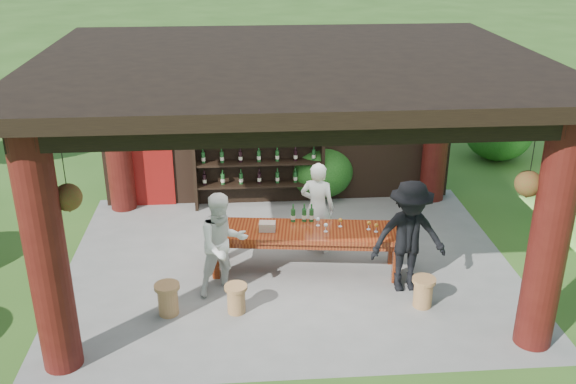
{
  "coord_description": "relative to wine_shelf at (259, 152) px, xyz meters",
  "views": [
    {
      "loc": [
        -0.75,
        -9.43,
        5.36
      ],
      "look_at": [
        0.0,
        0.4,
        1.15
      ],
      "focal_mm": 40.0,
      "sensor_mm": 36.0,
      "label": 1
    }
  ],
  "objects": [
    {
      "name": "wine_shelf",
      "position": [
        0.0,
        0.0,
        0.0
      ],
      "size": [
        2.58,
        0.39,
        2.27
      ],
      "color": "black",
      "rests_on": "ground"
    },
    {
      "name": "stool_near_right",
      "position": [
        2.3,
        -3.86,
        -0.89
      ],
      "size": [
        0.36,
        0.36,
        0.47
      ],
      "rotation": [
        0.0,
        0.0,
        -0.2
      ],
      "color": "#9C703E",
      "rests_on": "ground"
    },
    {
      "name": "napkin_basket",
      "position": [
        0.04,
        -2.65,
        -0.32
      ],
      "size": [
        0.28,
        0.21,
        0.14
      ],
      "primitive_type": "cube",
      "rotation": [
        0.0,
        0.0,
        -0.12
      ],
      "color": "#BF6672",
      "rests_on": "tasting_table"
    },
    {
      "name": "table_glasses",
      "position": [
        1.3,
        -2.7,
        -0.31
      ],
      "size": [
        0.97,
        0.36,
        0.15
      ],
      "color": "silver",
      "rests_on": "tasting_table"
    },
    {
      "name": "guest_woman",
      "position": [
        -0.66,
        -3.23,
        -0.31
      ],
      "size": [
        0.98,
        0.89,
        1.65
      ],
      "primitive_type": "imported",
      "rotation": [
        0.0,
        0.0,
        0.41
      ],
      "color": "silver",
      "rests_on": "ground"
    },
    {
      "name": "tasting_table",
      "position": [
        0.67,
        -2.67,
        -0.51
      ],
      "size": [
        3.19,
        1.17,
        0.75
      ],
      "rotation": [
        0.0,
        0.0,
        -0.12
      ],
      "color": "#5B1B0D",
      "rests_on": "ground"
    },
    {
      "name": "guest_man",
      "position": [
        2.17,
        -3.35,
        -0.23
      ],
      "size": [
        1.2,
        0.72,
        1.81
      ],
      "primitive_type": "imported",
      "rotation": [
        0.0,
        0.0,
        0.04
      ],
      "color": "black",
      "rests_on": "ground"
    },
    {
      "name": "stool_far_left",
      "position": [
        -1.47,
        -3.79,
        -0.88
      ],
      "size": [
        0.37,
        0.37,
        0.49
      ],
      "rotation": [
        0.0,
        0.0,
        -0.29
      ],
      "color": "#9C703E",
      "rests_on": "ground"
    },
    {
      "name": "ground",
      "position": [
        0.42,
        -2.45,
        -1.14
      ],
      "size": [
        90.0,
        90.0,
        0.0
      ],
      "primitive_type": "plane",
      "color": "#2D5119",
      "rests_on": "ground"
    },
    {
      "name": "stool_near_left",
      "position": [
        -0.48,
        -3.81,
        -0.9
      ],
      "size": [
        0.34,
        0.34,
        0.44
      ],
      "rotation": [
        0.0,
        0.0,
        -0.08
      ],
      "color": "#9C703E",
      "rests_on": "ground"
    },
    {
      "name": "trees",
      "position": [
        4.11,
        -1.01,
        2.23
      ],
      "size": [
        21.69,
        9.36,
        4.8
      ],
      "color": "#3F2819",
      "rests_on": "ground"
    },
    {
      "name": "table_bottles",
      "position": [
        0.64,
        -2.37,
        -0.23
      ],
      "size": [
        0.38,
        0.09,
        0.31
      ],
      "color": "#194C1E",
      "rests_on": "tasting_table"
    },
    {
      "name": "host",
      "position": [
        0.93,
        -2.0,
        -0.32
      ],
      "size": [
        0.7,
        0.58,
        1.64
      ],
      "primitive_type": "imported",
      "rotation": [
        0.0,
        0.0,
        2.77
      ],
      "color": "white",
      "rests_on": "ground"
    },
    {
      "name": "pavilion",
      "position": [
        0.41,
        -2.02,
        0.99
      ],
      "size": [
        7.5,
        6.0,
        3.6
      ],
      "color": "slate",
      "rests_on": "ground"
    },
    {
      "name": "shrubs",
      "position": [
        2.38,
        -1.4,
        -0.59
      ],
      "size": [
        16.0,
        8.83,
        1.36
      ],
      "color": "#194C14",
      "rests_on": "ground"
    }
  ]
}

